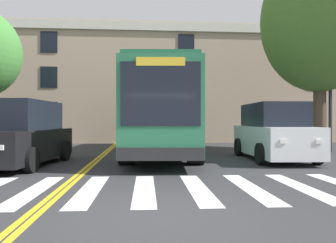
{
  "coord_description": "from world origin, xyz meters",
  "views": [
    {
      "loc": [
        -0.23,
        -5.22,
        1.52
      ],
      "look_at": [
        0.85,
        8.79,
        1.49
      ],
      "focal_mm": 35.0,
      "sensor_mm": 36.0,
      "label": 1
    }
  ],
  "objects_px": {
    "city_bus": "(162,112)",
    "car_black_near_lane": "(20,135)",
    "car_white_far_lane": "(273,133)",
    "street_tree_curbside_large": "(320,20)"
  },
  "relations": [
    {
      "from": "city_bus",
      "to": "car_black_near_lane",
      "type": "bearing_deg",
      "value": -144.19
    },
    {
      "from": "city_bus",
      "to": "car_black_near_lane",
      "type": "relative_size",
      "value": 2.45
    },
    {
      "from": "city_bus",
      "to": "street_tree_curbside_large",
      "type": "distance_m",
      "value": 8.97
    },
    {
      "from": "car_black_near_lane",
      "to": "street_tree_curbside_large",
      "type": "distance_m",
      "value": 14.41
    },
    {
      "from": "car_black_near_lane",
      "to": "car_white_far_lane",
      "type": "bearing_deg",
      "value": 6.32
    },
    {
      "from": "car_white_far_lane",
      "to": "street_tree_curbside_large",
      "type": "distance_m",
      "value": 7.09
    },
    {
      "from": "city_bus",
      "to": "car_white_far_lane",
      "type": "bearing_deg",
      "value": -31.74
    },
    {
      "from": "city_bus",
      "to": "car_white_far_lane",
      "type": "height_order",
      "value": "city_bus"
    },
    {
      "from": "car_black_near_lane",
      "to": "street_tree_curbside_large",
      "type": "xyz_separation_m",
      "value": [
        12.75,
        3.95,
        5.41
      ]
    },
    {
      "from": "street_tree_curbside_large",
      "to": "car_white_far_lane",
      "type": "bearing_deg",
      "value": -140.36
    }
  ]
}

